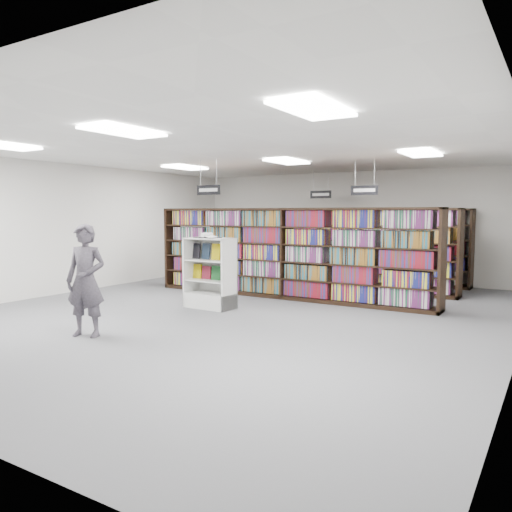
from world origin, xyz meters
The scene contains 19 objects.
floor centered at (0.00, 0.00, 0.00)m, with size 12.00×12.00×0.00m, color #57575C.
ceiling centered at (0.00, 0.00, 3.20)m, with size 10.00×12.00×0.10m, color white.
wall_back centered at (0.00, 6.00, 1.60)m, with size 10.00×0.10×3.20m, color silver.
wall_left centered at (-5.00, 0.00, 1.60)m, with size 0.10×12.00×3.20m, color silver.
bookshelf_row_near centered at (0.00, 2.00, 1.05)m, with size 7.00×0.60×2.10m.
bookshelf_row_mid centered at (0.00, 4.00, 1.05)m, with size 7.00×0.60×2.10m.
bookshelf_row_far centered at (0.00, 5.70, 1.05)m, with size 7.00×0.60×2.10m.
aisle_sign_left centered at (-1.50, 1.00, 2.53)m, with size 0.65×0.02×0.80m.
aisle_sign_right centered at (1.50, 3.00, 2.53)m, with size 0.65×0.02×0.80m.
aisle_sign_center centered at (-0.50, 5.00, 2.53)m, with size 0.65×0.02×0.80m.
troffer_front_left centered at (-3.00, -3.00, 3.16)m, with size 0.60×1.20×0.04m, color white.
troffer_front_center centered at (0.00, -3.00, 3.16)m, with size 0.60×1.20×0.04m, color white.
troffer_front_right centered at (3.00, -3.00, 3.16)m, with size 0.60×1.20×0.04m, color white.
troffer_back_left centered at (-3.00, 2.00, 3.16)m, with size 0.60×1.20×0.04m, color white.
troffer_back_center centered at (0.00, 2.00, 3.16)m, with size 0.60×1.20×0.04m, color white.
troffer_back_right centered at (3.00, 2.00, 3.16)m, with size 0.60×1.20×0.04m, color white.
endcap_display centered at (-0.78, 0.11, 0.49)m, with size 1.07×0.56×1.47m.
open_book centered at (-0.82, 0.04, 1.51)m, with size 0.57×0.36×0.12m.
shopper centered at (-1.03, -2.90, 0.91)m, with size 0.66×0.43×1.82m, color #514B56.
Camera 1 is at (5.45, -8.23, 2.00)m, focal length 35.00 mm.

